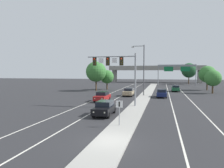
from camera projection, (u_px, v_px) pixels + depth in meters
ground_plane at (111, 143)px, 14.62m from camera, size 260.00×260.00×0.00m
median_island at (139, 104)px, 32.10m from camera, size 2.40×110.00×0.15m
lane_stripe_oncoming_center at (118, 98)px, 39.99m from camera, size 0.14×100.00×0.01m
lane_stripe_receding_center at (170, 99)px, 37.83m from camera, size 0.14×100.00×0.01m
edge_stripe_left at (101, 97)px, 40.75m from camera, size 0.14×100.00×0.01m
edge_stripe_right at (190, 100)px, 37.07m from camera, size 0.14×100.00×0.01m
overhead_signal_mast at (118, 67)px, 29.87m from camera, size 6.93×0.44×7.20m
median_sign_post at (119, 109)px, 18.76m from camera, size 0.60×0.10×2.20m
street_lamp_median at (143, 67)px, 42.78m from camera, size 2.58×0.28×10.00m
car_oncoming_black at (105, 108)px, 23.86m from camera, size 1.87×4.49×1.58m
car_oncoming_red at (102, 96)px, 35.15m from camera, size 1.84×4.48×1.58m
car_oncoming_tan at (129, 92)px, 43.13m from camera, size 1.85×4.48×1.58m
car_receding_navy at (162, 93)px, 40.65m from camera, size 1.82×4.47×1.58m
car_receding_green at (175, 88)px, 52.87m from camera, size 1.87×4.49×1.58m
highway_sign_gantry at (177, 68)px, 76.90m from camera, size 13.28×0.42×7.50m
overpass_bridge at (155, 70)px, 98.57m from camera, size 42.40×6.40×7.65m
tree_far_left_b at (96, 72)px, 54.70m from camera, size 5.17×5.17×7.48m
tree_far_right_a at (189, 70)px, 84.08m from camera, size 5.73×5.73×8.30m
tree_far_left_c at (107, 77)px, 58.80m from camera, size 3.70×3.70×5.36m
tree_far_right_b at (213, 78)px, 47.88m from camera, size 3.63×3.63×5.26m
tree_far_right_c at (207, 74)px, 56.21m from camera, size 4.44×4.44×6.42m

